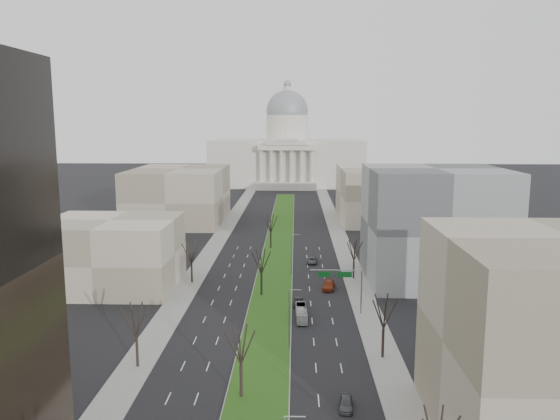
% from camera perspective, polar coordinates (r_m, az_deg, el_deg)
% --- Properties ---
extents(ground, '(600.00, 600.00, 0.00)m').
position_cam_1_polar(ground, '(146.47, -0.19, -4.05)').
color(ground, black).
rests_on(ground, ground).
extents(median, '(8.00, 222.03, 0.20)m').
position_cam_1_polar(median, '(145.46, -0.20, -4.10)').
color(median, '#999993').
rests_on(median, ground).
extents(sidewalk_left, '(5.00, 330.00, 0.15)m').
position_cam_1_polar(sidewalk_left, '(124.16, -8.71, -6.57)').
color(sidewalk_left, gray).
rests_on(sidewalk_left, ground).
extents(sidewalk_right, '(5.00, 330.00, 0.15)m').
position_cam_1_polar(sidewalk_right, '(122.86, 7.68, -6.71)').
color(sidewalk_right, gray).
rests_on(sidewalk_right, ground).
extents(capitol, '(80.00, 46.00, 55.00)m').
position_cam_1_polar(capitol, '(292.62, 0.75, 5.82)').
color(capitol, beige).
rests_on(capitol, ground).
extents(building_beige_left, '(26.00, 22.00, 14.00)m').
position_cam_1_polar(building_beige_left, '(116.93, -17.19, -4.36)').
color(building_beige_left, '#9E967A').
rests_on(building_beige_left, ground).
extents(building_grey_right, '(28.00, 26.00, 24.00)m').
position_cam_1_polar(building_grey_right, '(120.17, 15.80, -1.50)').
color(building_grey_right, '#595B5E').
rests_on(building_grey_right, ground).
extents(building_far_left, '(30.00, 40.00, 18.00)m').
position_cam_1_polar(building_far_left, '(188.34, -10.50, 1.55)').
color(building_far_left, gray).
rests_on(building_far_left, ground).
extents(building_far_right, '(30.00, 40.00, 18.00)m').
position_cam_1_polar(building_far_right, '(191.53, 10.78, 1.67)').
color(building_far_right, '#9E967A').
rests_on(building_far_right, ground).
extents(tree_left_mid, '(5.40, 5.40, 9.72)m').
position_cam_1_polar(tree_left_mid, '(78.42, -14.85, -10.94)').
color(tree_left_mid, black).
rests_on(tree_left_mid, ground).
extents(tree_left_far, '(5.28, 5.28, 9.50)m').
position_cam_1_polar(tree_left_far, '(115.75, -9.27, -4.28)').
color(tree_left_far, black).
rests_on(tree_left_far, ground).
extents(tree_right_mid, '(5.52, 5.52, 9.94)m').
position_cam_1_polar(tree_right_mid, '(80.05, 10.81, -10.25)').
color(tree_right_mid, black).
rests_on(tree_right_mid, ground).
extents(tree_right_far, '(5.04, 5.04, 9.07)m').
position_cam_1_polar(tree_right_far, '(118.32, 7.75, -4.10)').
color(tree_right_far, black).
rests_on(tree_right_far, ground).
extents(tree_median_a, '(5.40, 5.40, 9.72)m').
position_cam_1_polar(tree_median_a, '(68.23, -4.12, -13.77)').
color(tree_median_a, black).
rests_on(tree_median_a, ground).
extents(tree_median_b, '(5.40, 5.40, 9.72)m').
position_cam_1_polar(tree_median_b, '(106.09, -1.96, -5.32)').
color(tree_median_b, black).
rests_on(tree_median_b, ground).
extents(tree_median_c, '(5.40, 5.40, 9.72)m').
position_cam_1_polar(tree_median_c, '(145.10, -0.98, -1.35)').
color(tree_median_c, black).
rests_on(tree_median_c, ground).
extents(streetlamp_median_b, '(1.90, 0.20, 9.16)m').
position_cam_1_polar(streetlamp_median_b, '(82.67, 1.00, -11.18)').
color(streetlamp_median_b, gray).
rests_on(streetlamp_median_b, ground).
extents(streetlamp_median_c, '(1.90, 0.20, 9.16)m').
position_cam_1_polar(streetlamp_median_c, '(120.97, 1.22, -4.56)').
color(streetlamp_median_c, gray).
rests_on(streetlamp_median_c, ground).
extents(mast_arm_signs, '(9.12, 0.24, 8.09)m').
position_cam_1_polar(mast_arm_signs, '(96.93, 6.92, -7.34)').
color(mast_arm_signs, gray).
rests_on(mast_arm_signs, ground).
extents(car_grey_near, '(2.06, 4.19, 1.38)m').
position_cam_1_polar(car_grey_near, '(68.92, 6.92, -19.39)').
color(car_grey_near, '#45474C').
rests_on(car_grey_near, ground).
extents(car_black, '(1.83, 4.29, 1.38)m').
position_cam_1_polar(car_black, '(102.05, 1.94, -9.61)').
color(car_black, black).
rests_on(car_black, ground).
extents(car_red, '(3.04, 5.86, 1.62)m').
position_cam_1_polar(car_red, '(112.12, 5.10, -7.83)').
color(car_red, maroon).
rests_on(car_red, ground).
extents(car_grey_far, '(2.71, 5.00, 1.33)m').
position_cam_1_polar(car_grey_far, '(131.60, 3.38, -5.30)').
color(car_grey_far, '#494D51').
rests_on(car_grey_far, ground).
extents(box_van, '(2.07, 7.78, 2.15)m').
position_cam_1_polar(box_van, '(95.60, 2.25, -10.69)').
color(box_van, silver).
rests_on(box_van, ground).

